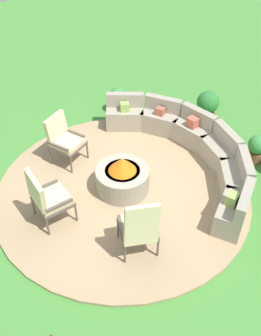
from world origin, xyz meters
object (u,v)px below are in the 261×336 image
object	(u,v)px
lounge_chair_front_left	(64,138)
lounge_chair_front_right	(47,197)
potted_plant_2	(118,99)
lounge_chair_back_left	(139,227)
potted_plant_3	(208,106)
curved_stone_bench	(191,147)
potted_plant_0	(257,148)
fire_pit	(123,177)

from	to	relation	value
lounge_chair_front_left	lounge_chair_front_right	world-z (taller)	lounge_chair_front_right
lounge_chair_front_left	potted_plant_2	world-z (taller)	lounge_chair_front_left
lounge_chair_front_left	lounge_chair_front_right	bearing A→B (deg)	29.45
lounge_chair_back_left	potted_plant_3	world-z (taller)	lounge_chair_back_left
curved_stone_bench	potted_plant_2	world-z (taller)	curved_stone_bench
lounge_chair_front_right	potted_plant_3	xyz separation A→B (m)	(-0.20, 4.48, -0.19)
lounge_chair_front_left	lounge_chair_back_left	bearing A→B (deg)	63.83
lounge_chair_front_right	potted_plant_0	size ratio (longest dim) A/B	1.81
curved_stone_bench	lounge_chair_front_left	bearing A→B (deg)	-131.99
fire_pit	potted_plant_2	distance (m)	2.81
lounge_chair_back_left	potted_plant_0	xyz separation A→B (m)	(-0.08, 3.40, -0.30)
fire_pit	potted_plant_0	distance (m)	2.88
curved_stone_bench	potted_plant_3	world-z (taller)	curved_stone_bench
fire_pit	curved_stone_bench	bearing A→B (deg)	80.18
fire_pit	lounge_chair_front_right	bearing A→B (deg)	-99.79
potted_plant_0	potted_plant_2	xyz separation A→B (m)	(-3.36, -0.86, 0.01)
lounge_chair_back_left	potted_plant_0	distance (m)	3.41
lounge_chair_back_left	potted_plant_0	bearing A→B (deg)	30.59
curved_stone_bench	potted_plant_3	size ratio (longest dim) A/B	5.41
curved_stone_bench	lounge_chair_front_left	size ratio (longest dim) A/B	4.13
lounge_chair_front_left	fire_pit	bearing A→B (deg)	85.40
lounge_chair_back_left	potted_plant_2	bearing A→B (deg)	82.82
curved_stone_bench	lounge_chair_front_left	distance (m)	2.56
lounge_chair_front_right	lounge_chair_front_left	bearing A→B (deg)	142.73
curved_stone_bench	lounge_chair_front_right	world-z (taller)	lounge_chair_front_right
curved_stone_bench	potted_plant_0	size ratio (longest dim) A/B	6.85
fire_pit	lounge_chair_back_left	world-z (taller)	lounge_chair_back_left
potted_plant_2	potted_plant_3	world-z (taller)	potted_plant_3
potted_plant_2	lounge_chair_back_left	bearing A→B (deg)	-36.36
lounge_chair_front_right	curved_stone_bench	bearing A→B (deg)	87.16
lounge_chair_back_left	potted_plant_0	world-z (taller)	lounge_chair_back_left
potted_plant_3	lounge_chair_back_left	bearing A→B (deg)	-65.76
fire_pit	potted_plant_2	world-z (taller)	fire_pit
curved_stone_bench	fire_pit	bearing A→B (deg)	-99.82
lounge_chair_front_left	potted_plant_0	distance (m)	3.93
curved_stone_bench	lounge_chair_back_left	size ratio (longest dim) A/B	3.64
potted_plant_3	potted_plant_2	bearing A→B (deg)	-143.87
potted_plant_2	lounge_chair_front_left	bearing A→B (deg)	-70.04
lounge_chair_front_left	potted_plant_2	distance (m)	2.21
lounge_chair_back_left	lounge_chair_front_right	bearing A→B (deg)	143.56
potted_plant_0	potted_plant_2	world-z (taller)	potted_plant_2
curved_stone_bench	potted_plant_3	bearing A→B (deg)	116.95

